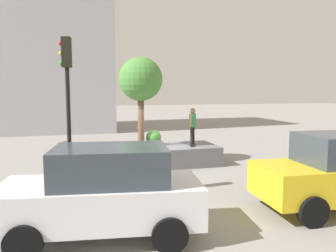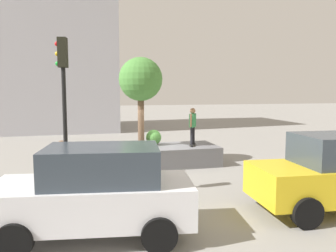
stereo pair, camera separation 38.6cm
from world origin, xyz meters
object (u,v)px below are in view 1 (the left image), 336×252
(planter_ledge, at_px, (168,155))
(skateboarder, at_px, (193,123))
(sedan_parked, at_px, (104,192))
(bystander_watching, at_px, (65,165))
(plaza_tree, at_px, (141,80))
(skateboard, at_px, (192,144))
(traffic_light_corner, at_px, (67,92))

(planter_ledge, xyz_separation_m, skateboarder, (-1.09, 0.20, 1.44))
(planter_ledge, distance_m, sedan_parked, 7.64)
(planter_ledge, relative_size, bystander_watching, 2.46)
(sedan_parked, bearing_deg, bystander_watching, -74.07)
(plaza_tree, xyz_separation_m, skateboard, (-2.27, 0.43, -2.87))
(planter_ledge, xyz_separation_m, traffic_light_corner, (4.17, 4.20, 2.85))
(plaza_tree, relative_size, skateboard, 4.83)
(traffic_light_corner, bearing_deg, skateboarder, -142.72)
(planter_ledge, distance_m, skateboard, 1.21)
(plaza_tree, bearing_deg, bystander_watching, 50.61)
(sedan_parked, height_order, bystander_watching, sedan_parked)
(skateboarder, height_order, bystander_watching, skateboarder)
(sedan_parked, distance_m, bystander_watching, 3.36)
(planter_ledge, height_order, sedan_parked, sedan_parked)
(skateboard, relative_size, skateboarder, 0.50)
(skateboarder, xyz_separation_m, traffic_light_corner, (5.26, 4.00, 1.41))
(skateboard, bearing_deg, skateboarder, -14.04)
(planter_ledge, height_order, plaza_tree, plaza_tree)
(plaza_tree, bearing_deg, sedan_parked, 72.56)
(skateboarder, height_order, traffic_light_corner, traffic_light_corner)
(skateboard, height_order, skateboarder, skateboarder)
(planter_ledge, bearing_deg, bystander_watching, 39.74)
(skateboard, bearing_deg, bystander_watching, 32.07)
(skateboard, distance_m, skateboarder, 0.96)
(planter_ledge, distance_m, traffic_light_corner, 6.57)
(bystander_watching, bearing_deg, sedan_parked, 105.93)
(skateboard, height_order, sedan_parked, sedan_parked)
(plaza_tree, relative_size, sedan_parked, 0.84)
(skateboarder, xyz_separation_m, sedan_parked, (4.48, 6.61, -0.81))
(plaza_tree, bearing_deg, skateboard, 169.22)
(planter_ledge, relative_size, skateboard, 5.39)
(bystander_watching, bearing_deg, skateboard, -147.93)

